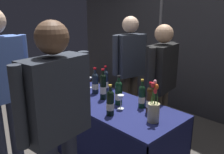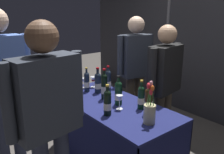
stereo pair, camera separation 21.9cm
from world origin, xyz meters
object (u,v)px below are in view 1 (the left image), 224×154
Objects in this scene: vendor_presenter at (161,78)px; taster_foreground_right at (57,113)px; featured_wine_bottle at (76,87)px; wine_glass_near_taster at (121,99)px; wine_glass_mid at (89,80)px; display_bottle_0 at (150,99)px; booth_signpost at (160,40)px; tasting_table at (112,122)px; wine_glass_near_vendor at (80,82)px; flower_vase at (154,109)px.

taster_foreground_right is at bearing -3.72° from vendor_presenter.
wine_glass_near_taster is (0.55, 0.16, -0.03)m from featured_wine_bottle.
vendor_presenter reaches higher than wine_glass_mid.
display_bottle_0 is at bearing 15.12° from vendor_presenter.
vendor_presenter is at bearing -2.37° from taster_foreground_right.
booth_signpost reaches higher than display_bottle_0.
featured_wine_bottle is at bearing -44.08° from vendor_presenter.
tasting_table is 0.57m from display_bottle_0.
wine_glass_near_vendor is at bearing -63.84° from vendor_presenter.
featured_wine_bottle is at bearing -159.55° from display_bottle_0.
display_bottle_0 is at bearing 14.51° from tasting_table.
flower_vase is at bearing -55.86° from booth_signpost.
tasting_table is at bearing -14.62° from wine_glass_mid.
wine_glass_near_vendor is 1.31m from booth_signpost.
wine_glass_near_taster is 0.87m from taster_foreground_right.
taster_foreground_right is at bearing -42.89° from featured_wine_bottle.
wine_glass_mid is at bearing 166.14° from wine_glass_near_taster.
tasting_table is at bearing -25.78° from vendor_presenter.
vendor_presenter is at bearing 120.07° from flower_vase.
display_bottle_0 is 0.99m from taster_foreground_right.
featured_wine_bottle is 0.20× the size of taster_foreground_right.
wine_glass_mid is at bearing 66.62° from wine_glass_near_vendor.
flower_vase is at bearing -3.16° from wine_glass_near_vendor.
featured_wine_bottle is at bearing -59.21° from wine_glass_mid.
wine_glass_mid is (-0.59, 0.15, 0.33)m from tasting_table.
vendor_presenter is at bearing 114.61° from display_bottle_0.
display_bottle_0 is (0.43, 0.11, 0.36)m from tasting_table.
tasting_table is 0.93× the size of taster_foreground_right.
flower_vase is 0.89m from taster_foreground_right.
vendor_presenter is (0.57, 0.83, 0.07)m from featured_wine_bottle.
featured_wine_bottle is 0.16× the size of booth_signpost.
wine_glass_near_vendor is at bearing 38.98° from taster_foreground_right.
wine_glass_mid is 0.94× the size of wine_glass_near_taster.
taster_foreground_right is (0.93, -1.02, 0.17)m from wine_glass_mid.
taster_foreground_right is (-0.09, -0.98, 0.13)m from display_bottle_0.
display_bottle_0 is at bearing 20.45° from featured_wine_bottle.
wine_glass_mid reaches higher than wine_glass_near_vendor.
wine_glass_near_vendor is 0.81m from wine_glass_near_taster.
flower_vase is 1.55m from booth_signpost.
booth_signpost is at bearing 72.56° from wine_glass_mid.
wine_glass_near_vendor is 0.12m from wine_glass_mid.
featured_wine_bottle is at bearing -169.92° from flower_vase.
wine_glass_mid is 1.18m from flower_vase.
taster_foreground_right reaches higher than featured_wine_bottle.
tasting_table is 0.74× the size of booth_signpost.
featured_wine_bottle is 0.41m from wine_glass_mid.
display_bottle_0 is 0.79× the size of flower_vase.
taster_foreground_right reaches higher than vendor_presenter.
featured_wine_bottle is at bearing -42.84° from wine_glass_near_vendor.
flower_vase reaches higher than tasting_table.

